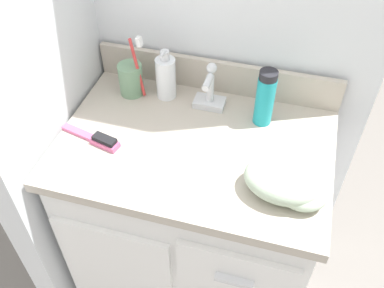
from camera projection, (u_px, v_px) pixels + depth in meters
The scene contains 10 objects.
ground_plane at pixel (194, 283), 1.70m from camera, with size 6.00×6.00×0.00m, color slate.
wall_left at pixel (25, 16), 1.01m from camera, with size 0.08×0.58×2.20m, color silver.
vanity at pixel (193, 224), 1.41m from camera, with size 0.73×0.52×0.79m.
backsplash at pixel (216, 76), 1.27m from camera, with size 0.73×0.02×0.10m.
sink_faucet at pixel (210, 92), 1.22m from camera, with size 0.09×0.09×0.14m.
toothbrush_cup at pixel (131, 79), 1.26m from camera, with size 0.09×0.07×0.20m.
soap_dispenser at pixel (166, 77), 1.24m from camera, with size 0.06×0.06×0.16m.
shaving_cream_can at pixel (265, 98), 1.15m from camera, with size 0.05×0.05×0.17m.
hairbrush at pixel (97, 139), 1.14m from camera, with size 0.18×0.07×0.03m.
hand_towel at pixel (289, 182), 1.00m from camera, with size 0.20×0.15×0.08m.
Camera 1 is at (0.21, -0.78, 1.60)m, focal length 40.00 mm.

